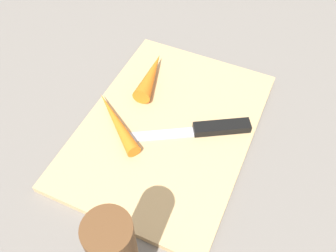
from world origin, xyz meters
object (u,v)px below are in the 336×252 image
Objects in this scene: carrot_long at (116,121)px; carrot_short at (151,75)px; cutting_board at (168,128)px; knife at (213,128)px.

carrot_long is 1.22× the size of carrot_short.
carrot_short is at bearing -139.11° from cutting_board.
carrot_short reaches higher than cutting_board.
carrot_long is at bearing -66.31° from cutting_board.
knife is at bearing 106.98° from cutting_board.
knife reaches higher than cutting_board.
knife is 1.37× the size of carrot_long.
cutting_board is 0.11m from carrot_short.
carrot_short is (-0.06, -0.14, 0.01)m from knife.
cutting_board is at bearing -147.77° from carrot_short.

